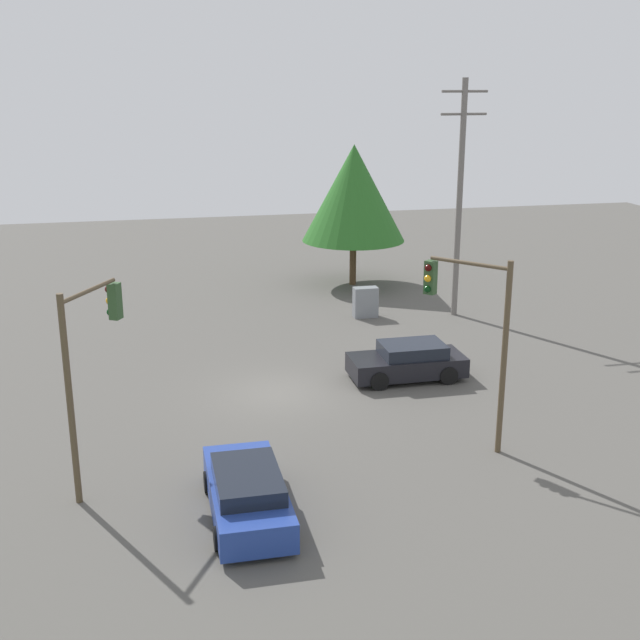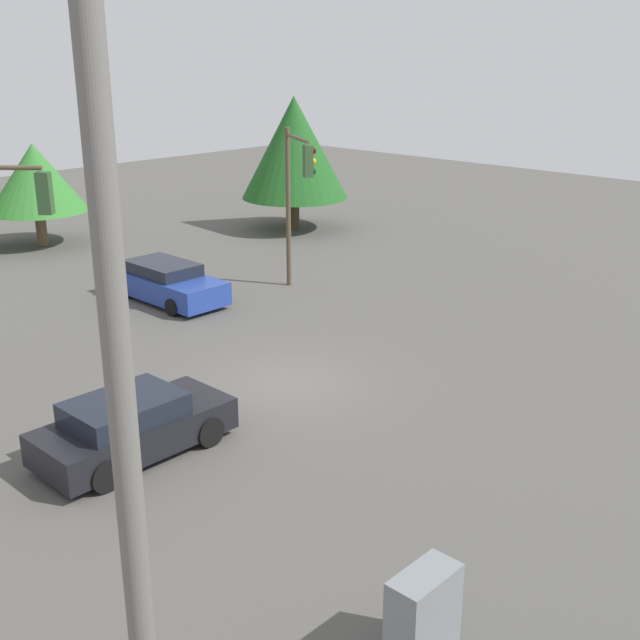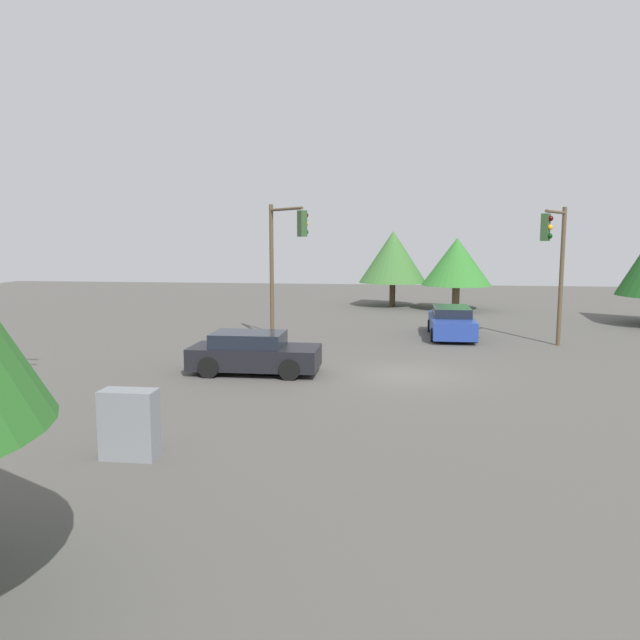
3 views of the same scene
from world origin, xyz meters
name	(u,v)px [view 1 (image 1 of 3)]	position (x,y,z in m)	size (l,w,h in m)	color
ground_plane	(278,393)	(0.00, 0.00, 0.00)	(80.00, 80.00, 0.00)	#54514C
sedan_dark	(408,362)	(-5.13, -0.40, 0.69)	(4.37, 2.05, 1.41)	black
sedan_blue	(247,493)	(2.21, 8.35, 0.68)	(2.02, 4.74, 1.39)	#233D93
traffic_signal_main	(473,320)	(-5.13, 5.43, 4.07)	(2.01, 2.29, 6.03)	brown
traffic_signal_cross	(89,352)	(6.09, 5.68, 3.97)	(1.54, 2.55, 5.87)	brown
utility_pole_tall	(460,194)	(-10.15, -8.28, 5.86)	(2.20, 0.28, 11.12)	slate
electrical_cabinet	(365,302)	(-5.80, -8.82, 0.74)	(1.16, 0.58, 1.47)	gray
tree_right	(354,193)	(-6.86, -15.21, 5.11)	(5.65, 5.65, 7.72)	#4C3823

